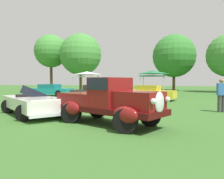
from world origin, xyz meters
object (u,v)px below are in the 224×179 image
(feature_pickup_truck, at_px, (109,101))
(canopy_tent_center_field, at_px, (153,73))
(show_car_yellow, at_px, (150,93))
(spectator_near_truck, at_px, (221,94))
(neighbor_convertible, at_px, (33,103))
(show_car_teal, at_px, (51,90))
(canopy_tent_left_field, at_px, (87,74))
(show_car_charcoal, at_px, (97,92))

(feature_pickup_truck, height_order, canopy_tent_center_field, canopy_tent_center_field)
(show_car_yellow, relative_size, spectator_near_truck, 2.52)
(canopy_tent_center_field, bearing_deg, neighbor_convertible, -104.20)
(feature_pickup_truck, distance_m, show_car_teal, 16.18)
(canopy_tent_left_field, bearing_deg, show_car_yellow, -40.65)
(canopy_tent_left_field, bearing_deg, canopy_tent_center_field, -4.76)
(neighbor_convertible, bearing_deg, canopy_tent_center_field, 75.80)
(neighbor_convertible, height_order, show_car_teal, neighbor_convertible)
(show_car_teal, xyz_separation_m, canopy_tent_left_field, (2.10, 4.83, 1.82))
(spectator_near_truck, relative_size, canopy_tent_left_field, 0.60)
(feature_pickup_truck, bearing_deg, canopy_tent_center_field, 89.60)
(neighbor_convertible, bearing_deg, feature_pickup_truck, -15.04)
(show_car_charcoal, relative_size, show_car_yellow, 1.14)
(show_car_yellow, bearing_deg, canopy_tent_left_field, 139.35)
(show_car_charcoal, bearing_deg, neighbor_convertible, -88.74)
(feature_pickup_truck, relative_size, canopy_tent_center_field, 1.65)
(show_car_teal, height_order, spectator_near_truck, spectator_near_truck)
(show_car_charcoal, bearing_deg, canopy_tent_left_field, 118.24)
(neighbor_convertible, xyz_separation_m, show_car_yellow, (4.32, 9.34, 0.02))
(show_car_yellow, xyz_separation_m, spectator_near_truck, (4.17, -5.93, 0.31))
(feature_pickup_truck, relative_size, canopy_tent_left_field, 1.60)
(neighbor_convertible, bearing_deg, spectator_near_truck, 21.89)
(show_car_teal, distance_m, show_car_yellow, 10.69)
(show_car_teal, bearing_deg, spectator_near_truck, -29.50)
(show_car_charcoal, distance_m, canopy_tent_center_field, 7.90)
(show_car_yellow, bearing_deg, spectator_near_truck, -54.91)
(show_car_yellow, distance_m, canopy_tent_center_field, 6.75)
(show_car_charcoal, distance_m, canopy_tent_left_field, 8.26)
(neighbor_convertible, relative_size, show_car_yellow, 1.07)
(show_car_charcoal, relative_size, canopy_tent_left_field, 1.73)
(show_car_charcoal, relative_size, spectator_near_truck, 2.86)
(canopy_tent_center_field, bearing_deg, show_car_yellow, -87.23)
(feature_pickup_truck, distance_m, show_car_charcoal, 11.23)
(feature_pickup_truck, xyz_separation_m, show_car_charcoal, (-4.09, 10.45, -0.27))
(neighbor_convertible, bearing_deg, show_car_teal, 117.66)
(spectator_near_truck, bearing_deg, canopy_tent_left_field, 133.69)
(neighbor_convertible, bearing_deg, show_car_charcoal, 91.26)
(neighbor_convertible, height_order, spectator_near_truck, spectator_near_truck)
(neighbor_convertible, distance_m, canopy_tent_center_field, 16.43)
(neighbor_convertible, relative_size, spectator_near_truck, 2.70)
(show_car_teal, xyz_separation_m, canopy_tent_center_field, (10.12, 4.16, 1.82))
(feature_pickup_truck, distance_m, spectator_near_truck, 6.40)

